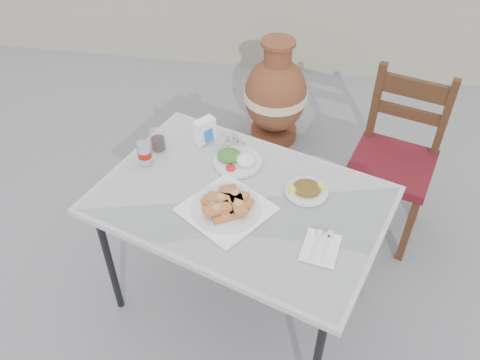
% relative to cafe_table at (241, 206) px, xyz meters
% --- Properties ---
extents(ground, '(80.00, 80.00, 0.00)m').
position_rel_cafe_table_xyz_m(ground, '(0.04, 0.11, -0.71)').
color(ground, slate).
rests_on(ground, ground).
extents(cafe_table, '(1.46, 1.21, 0.76)m').
position_rel_cafe_table_xyz_m(cafe_table, '(0.00, 0.00, 0.00)').
color(cafe_table, black).
rests_on(cafe_table, ground).
extents(pide_plate, '(0.47, 0.47, 0.07)m').
position_rel_cafe_table_xyz_m(pide_plate, '(-0.05, -0.08, 0.08)').
color(pide_plate, white).
rests_on(pide_plate, cafe_table).
extents(salad_rice_plate, '(0.24, 0.24, 0.06)m').
position_rel_cafe_table_xyz_m(salad_rice_plate, '(-0.06, 0.23, 0.08)').
color(salad_rice_plate, silver).
rests_on(salad_rice_plate, cafe_table).
extents(salad_chopped_plate, '(0.20, 0.20, 0.04)m').
position_rel_cafe_table_xyz_m(salad_chopped_plate, '(0.29, 0.09, 0.07)').
color(salad_chopped_plate, silver).
rests_on(salad_chopped_plate, cafe_table).
extents(soda_can, '(0.07, 0.07, 0.12)m').
position_rel_cafe_table_xyz_m(soda_can, '(-0.49, 0.16, 0.11)').
color(soda_can, silver).
rests_on(soda_can, cafe_table).
extents(cola_glass, '(0.07, 0.07, 0.11)m').
position_rel_cafe_table_xyz_m(cola_glass, '(-0.46, 0.28, 0.10)').
color(cola_glass, white).
rests_on(cola_glass, cafe_table).
extents(napkin_holder, '(0.11, 0.12, 0.13)m').
position_rel_cafe_table_xyz_m(napkin_holder, '(-0.24, 0.38, 0.12)').
color(napkin_holder, white).
rests_on(napkin_holder, cafe_table).
extents(condiment_caddy, '(0.10, 0.09, 0.07)m').
position_rel_cafe_table_xyz_m(condiment_caddy, '(-0.09, 0.34, 0.08)').
color(condiment_caddy, silver).
rests_on(condiment_caddy, cafe_table).
extents(cutlery_napkin, '(0.17, 0.21, 0.01)m').
position_rel_cafe_table_xyz_m(cutlery_napkin, '(0.37, -0.22, 0.06)').
color(cutlery_napkin, white).
rests_on(cutlery_napkin, cafe_table).
extents(chair, '(0.55, 0.55, 0.99)m').
position_rel_cafe_table_xyz_m(chair, '(0.76, 0.71, -0.20)').
color(chair, '#32190D').
rests_on(chair, ground).
extents(terracotta_urn, '(0.45, 0.45, 0.79)m').
position_rel_cafe_table_xyz_m(terracotta_urn, '(0.00, 1.47, -0.34)').
color(terracotta_urn, brown).
rests_on(terracotta_urn, ground).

